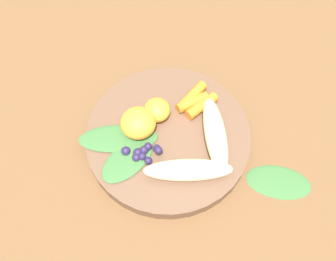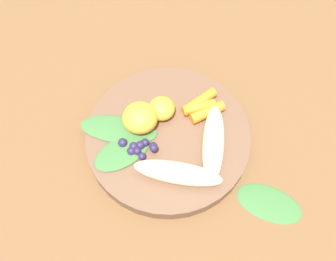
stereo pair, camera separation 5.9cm
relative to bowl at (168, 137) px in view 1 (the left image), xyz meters
The scene contains 13 objects.
ground_plane 0.01m from the bowl, ahead, with size 2.40×2.40×0.00m, color brown.
bowl is the anchor object (origin of this frame).
banana_peeled_left 0.08m from the bowl, 22.45° to the left, with size 0.13×0.03×0.03m, color beige.
banana_peeled_right 0.08m from the bowl, 36.19° to the right, with size 0.13×0.03×0.03m, color beige.
orange_segment_near 0.06m from the bowl, 158.23° to the right, with size 0.06×0.06×0.04m, color #F4A833.
orange_segment_far 0.05m from the bowl, 148.13° to the left, with size 0.04×0.04×0.03m, color #F4A833.
carrot_front 0.07m from the bowl, 71.28° to the left, with size 0.02×0.02×0.06m, color orange.
carrot_mid_left 0.07m from the bowl, 84.21° to the left, with size 0.02×0.02×0.05m, color orange.
carrot_mid_right 0.08m from the bowl, 92.76° to the left, with size 0.02×0.02×0.06m, color orange.
blueberry_pile 0.06m from the bowl, 105.98° to the right, with size 0.06×0.04×0.02m.
kale_leaf_left 0.08m from the bowl, 141.91° to the right, with size 0.12×0.05×0.01m, color #3D7038.
kale_leaf_right 0.08m from the bowl, 112.04° to the right, with size 0.09×0.05×0.01m, color #3D7038.
kale_leaf_stray 0.19m from the bowl, ahead, with size 0.10×0.06×0.01m, color #3D7038.
Camera 1 is at (0.15, -0.24, 0.56)m, focal length 40.76 mm.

